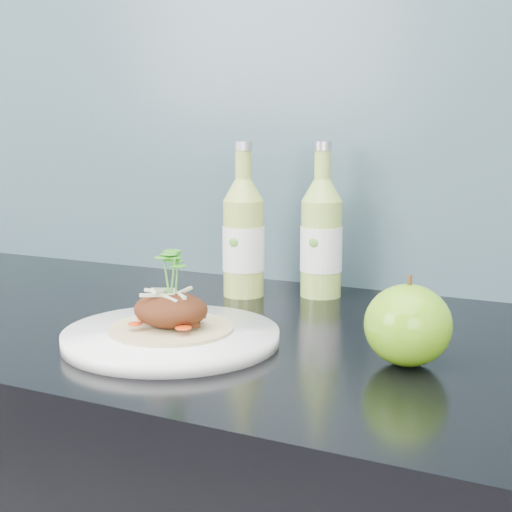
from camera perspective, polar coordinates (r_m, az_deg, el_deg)
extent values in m
cube|color=#6E9CAE|center=(1.13, 8.12, 15.16)|extent=(4.00, 0.02, 0.70)
cylinder|color=white|center=(0.84, -6.79, -6.42)|extent=(0.33, 0.33, 0.02)
cylinder|color=tan|center=(0.84, -6.80, -5.76)|extent=(0.15, 0.15, 0.00)
ellipsoid|color=#53250F|center=(0.83, -6.83, -4.29)|extent=(0.09, 0.08, 0.04)
ellipsoid|color=#4A9410|center=(0.76, 12.06, -5.42)|extent=(0.10, 0.10, 0.09)
cylinder|color=#472D14|center=(0.75, 12.18, -2.03)|extent=(0.01, 0.00, 0.01)
cylinder|color=#A5BE4F|center=(1.07, -1.01, 0.60)|extent=(0.07, 0.07, 0.14)
cone|color=#A5BE4F|center=(1.06, -1.02, 5.30)|extent=(0.06, 0.06, 0.03)
cylinder|color=#A5BE4F|center=(1.05, -1.03, 7.30)|extent=(0.02, 0.02, 0.04)
cylinder|color=silver|center=(1.05, -1.03, 8.78)|extent=(0.03, 0.03, 0.01)
cylinder|color=white|center=(1.07, -1.01, 0.62)|extent=(0.07, 0.07, 0.07)
ellipsoid|color=#59A533|center=(1.04, -1.82, 1.10)|extent=(0.01, 0.00, 0.01)
cylinder|color=#9EC652|center=(1.07, 5.23, 0.56)|extent=(0.07, 0.07, 0.14)
cone|color=#9EC652|center=(1.06, 5.31, 5.26)|extent=(0.06, 0.06, 0.03)
cylinder|color=#9EC652|center=(1.05, 5.34, 7.26)|extent=(0.02, 0.02, 0.04)
cylinder|color=silver|center=(1.05, 5.36, 8.74)|extent=(0.03, 0.03, 0.01)
cylinder|color=white|center=(1.07, 5.23, 0.59)|extent=(0.07, 0.07, 0.07)
ellipsoid|color=#59A533|center=(1.03, 4.61, 1.07)|extent=(0.01, 0.00, 0.01)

